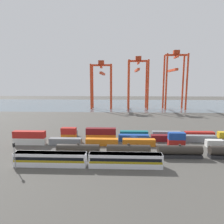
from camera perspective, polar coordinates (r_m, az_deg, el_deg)
ground_plane at (r=117.14m, az=5.03°, el=-2.85°), size 420.00×420.00×0.00m
harbour_water at (r=207.12m, az=3.84°, el=2.25°), size 400.00×110.00×0.01m
passenger_train at (r=56.62m, az=-7.15°, el=-13.54°), size 41.62×3.14×3.90m
freight_tank_row at (r=65.88m, az=19.19°, el=-10.85°), size 77.94×2.80×4.26m
signal_mast at (r=59.79m, az=-26.73°, el=-10.49°), size 0.36×0.60×7.39m
shipping_container_0 at (r=81.26m, az=-22.99°, el=-7.84°), size 12.10×2.44×2.60m
shipping_container_1 at (r=80.58m, az=-23.11°, el=-6.07°), size 12.10×2.44×2.60m
shipping_container_2 at (r=76.46m, az=-13.48°, el=-8.40°), size 12.10×2.44×2.60m
shipping_container_3 at (r=73.98m, az=-2.99°, el=-8.75°), size 12.10×2.44×2.60m
shipping_container_4 at (r=74.04m, az=7.86°, el=-8.81°), size 12.10×2.44×2.60m
shipping_container_5 at (r=76.64m, az=18.32°, el=-8.57°), size 6.04×2.44×2.60m
shipping_container_6 at (r=75.92m, az=18.42°, el=-6.70°), size 6.04×2.44×2.60m
shipping_container_7 at (r=81.53m, az=27.80°, el=-8.12°), size 6.04×2.44×2.60m
shipping_container_8 at (r=82.02m, az=-12.52°, el=-7.19°), size 6.04×2.44×2.60m
shipping_container_9 at (r=81.35m, az=-12.58°, el=-5.43°), size 6.04×2.44×2.60m
shipping_container_10 at (r=79.73m, az=-3.25°, el=-7.45°), size 12.10×2.44×2.60m
shipping_container_11 at (r=79.04m, az=-3.27°, el=-5.64°), size 12.10×2.44×2.60m
shipping_container_12 at (r=79.58m, az=6.31°, el=-7.53°), size 12.10×2.44×2.60m
shipping_container_13 at (r=81.58m, az=15.65°, el=-7.40°), size 12.10×2.44×2.60m
shipping_container_14 at (r=85.58m, az=24.33°, el=-7.10°), size 12.10×2.44×2.60m
shipping_container_15 at (r=87.81m, az=-12.16°, el=-6.11°), size 6.04×2.44×2.60m
shipping_container_16 at (r=85.44m, az=-2.99°, el=-6.34°), size 6.04×2.44×2.60m
shipping_container_17 at (r=85.33m, az=6.45°, el=-6.40°), size 12.10×2.44×2.60m
shipping_container_18 at (r=87.47m, az=15.67°, el=-6.30°), size 12.10×2.44×2.60m
shipping_container_19 at (r=91.72m, az=24.24°, el=-6.06°), size 12.10×2.44×2.60m
gantry_crane_west at (r=177.06m, az=-3.04°, el=9.62°), size 18.76×38.56×42.02m
gantry_crane_central at (r=176.23m, az=7.56°, el=10.15°), size 17.86×34.97×45.43m
gantry_crane_east at (r=181.82m, az=17.88°, el=10.36°), size 18.77×34.15×50.27m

